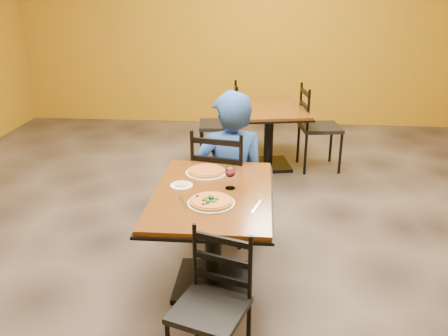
# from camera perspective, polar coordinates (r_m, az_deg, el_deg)

# --- Properties ---
(floor) EXTENTS (7.00, 8.00, 0.01)m
(floor) POSITION_cam_1_polar(r_m,az_deg,el_deg) (4.03, -0.53, -9.76)
(floor) COLOR black
(floor) RESTS_ON ground
(wall_back) EXTENTS (7.00, 0.01, 3.00)m
(wall_back) POSITION_cam_1_polar(r_m,az_deg,el_deg) (7.48, 2.35, 16.69)
(wall_back) COLOR #A76E12
(wall_back) RESTS_ON ground
(table_main) EXTENTS (0.83, 1.23, 0.75)m
(table_main) POSITION_cam_1_polar(r_m,az_deg,el_deg) (3.33, -1.35, -5.92)
(table_main) COLOR #60300F
(table_main) RESTS_ON floor
(table_second) EXTENTS (0.97, 1.27, 0.75)m
(table_second) POSITION_cam_1_polar(r_m,az_deg,el_deg) (5.67, 5.47, 5.46)
(table_second) COLOR #60300F
(table_second) RESTS_ON floor
(chair_main_near) EXTENTS (0.48, 0.48, 0.83)m
(chair_main_near) POSITION_cam_1_polar(r_m,az_deg,el_deg) (2.69, -1.78, -16.84)
(chair_main_near) COLOR black
(chair_main_near) RESTS_ON floor
(chair_main_far) EXTENTS (0.54, 0.54, 1.00)m
(chair_main_far) POSITION_cam_1_polar(r_m,az_deg,el_deg) (4.05, -0.02, -1.72)
(chair_main_far) COLOR black
(chair_main_far) RESTS_ON floor
(chair_second_left) EXTENTS (0.50, 0.50, 1.01)m
(chair_second_left) POSITION_cam_1_polar(r_m,az_deg,el_deg) (5.70, -0.64, 5.17)
(chair_second_left) COLOR black
(chair_second_left) RESTS_ON floor
(chair_second_right) EXTENTS (0.51, 0.51, 1.01)m
(chair_second_right) POSITION_cam_1_polar(r_m,az_deg,el_deg) (5.72, 11.53, 4.76)
(chair_second_right) COLOR black
(chair_second_right) RESTS_ON floor
(diner) EXTENTS (0.71, 0.54, 1.29)m
(diner) POSITION_cam_1_polar(r_m,az_deg,el_deg) (4.02, 0.75, 0.36)
(diner) COLOR navy
(diner) RESTS_ON floor
(plate_main) EXTENTS (0.31, 0.31, 0.01)m
(plate_main) POSITION_cam_1_polar(r_m,az_deg,el_deg) (3.07, -1.56, -4.27)
(plate_main) COLOR white
(plate_main) RESTS_ON table_main
(pizza_main) EXTENTS (0.28, 0.28, 0.02)m
(pizza_main) POSITION_cam_1_polar(r_m,az_deg,el_deg) (3.06, -1.56, -4.00)
(pizza_main) COLOR #882E09
(pizza_main) RESTS_ON plate_main
(plate_far) EXTENTS (0.31, 0.31, 0.01)m
(plate_far) POSITION_cam_1_polar(r_m,az_deg,el_deg) (3.56, -2.16, -0.56)
(plate_far) COLOR white
(plate_far) RESTS_ON table_main
(pizza_far) EXTENTS (0.28, 0.28, 0.02)m
(pizza_far) POSITION_cam_1_polar(r_m,az_deg,el_deg) (3.56, -2.16, -0.32)
(pizza_far) COLOR #C57F25
(pizza_far) RESTS_ON plate_far
(side_plate) EXTENTS (0.16, 0.16, 0.01)m
(side_plate) POSITION_cam_1_polar(r_m,az_deg,el_deg) (3.34, -5.15, -2.12)
(side_plate) COLOR white
(side_plate) RESTS_ON table_main
(dip) EXTENTS (0.09, 0.09, 0.01)m
(dip) POSITION_cam_1_polar(r_m,az_deg,el_deg) (3.34, -5.16, -1.98)
(dip) COLOR tan
(dip) RESTS_ON side_plate
(wine_glass) EXTENTS (0.08, 0.08, 0.18)m
(wine_glass) POSITION_cam_1_polar(r_m,az_deg,el_deg) (3.26, 0.75, -1.02)
(wine_glass) COLOR white
(wine_glass) RESTS_ON table_main
(fork) EXTENTS (0.08, 0.18, 0.00)m
(fork) POSITION_cam_1_polar(r_m,az_deg,el_deg) (3.10, -4.99, -4.14)
(fork) COLOR silver
(fork) RESTS_ON table_main
(knife) EXTENTS (0.07, 0.21, 0.00)m
(knife) POSITION_cam_1_polar(r_m,az_deg,el_deg) (3.04, 3.96, -4.65)
(knife) COLOR silver
(knife) RESTS_ON table_main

